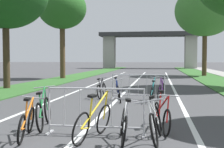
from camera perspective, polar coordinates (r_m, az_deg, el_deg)
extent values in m
cube|color=#2D5B26|center=(29.02, -6.75, -0.47)|extent=(2.85, 63.24, 0.05)
cube|color=#2D5B26|center=(28.31, 17.44, -0.66)|extent=(2.85, 63.24, 0.05)
cube|color=silver|center=(20.49, 3.90, -1.88)|extent=(0.14, 36.58, 0.01)
cube|color=silver|center=(20.44, 10.97, -1.94)|extent=(0.14, 36.58, 0.01)
cube|color=silver|center=(20.85, -3.03, -1.80)|extent=(0.14, 36.58, 0.01)
cube|color=#2D2D30|center=(54.52, 6.93, 7.29)|extent=(17.19, 4.35, 0.65)
cube|color=#9E9B93|center=(55.04, -0.47, 4.00)|extent=(1.94, 2.40, 5.62)
cube|color=#9E9B93|center=(54.60, 14.35, 3.92)|extent=(1.94, 2.40, 5.62)
cylinder|color=#3D2D1E|center=(18.18, -18.97, 3.03)|extent=(0.37, 0.37, 3.59)
cylinder|color=#4C3823|center=(26.43, -9.14, 3.91)|extent=(0.44, 0.44, 4.40)
ellipsoid|color=#23561E|center=(26.76, -9.20, 11.92)|extent=(4.07, 4.07, 3.46)
cylinder|color=#4C3823|center=(31.18, 16.74, 3.42)|extent=(0.45, 0.45, 4.14)
ellipsoid|color=#38702D|center=(31.52, 16.85, 11.15)|extent=(5.79, 5.79, 4.92)
cylinder|color=#ADADB2|center=(7.16, -11.54, -6.57)|extent=(0.04, 0.04, 1.05)
cube|color=#ADADB2|center=(7.26, -11.50, -10.54)|extent=(0.06, 0.44, 0.03)
cylinder|color=#ADADB2|center=(6.75, 5.95, -7.09)|extent=(0.04, 0.04, 1.05)
cube|color=#ADADB2|center=(6.86, 5.93, -11.29)|extent=(0.06, 0.44, 0.03)
cylinder|color=#ADADB2|center=(6.81, -3.07, -2.71)|extent=(2.14, 0.06, 0.04)
cylinder|color=#ADADB2|center=(6.94, -3.05, -9.71)|extent=(2.14, 0.06, 0.04)
cylinder|color=#ADADB2|center=(7.03, -8.80, -5.97)|extent=(0.02, 0.02, 0.87)
cylinder|color=#ADADB2|center=(6.94, -5.96, -6.07)|extent=(0.02, 0.02, 0.87)
cylinder|color=#ADADB2|center=(6.86, -3.06, -6.16)|extent=(0.02, 0.02, 0.87)
cylinder|color=#ADADB2|center=(6.80, -0.09, -6.23)|extent=(0.02, 0.02, 0.87)
cylinder|color=#ADADB2|center=(6.76, 2.91, -6.29)|extent=(0.02, 0.02, 0.87)
cylinder|color=#ADADB2|center=(12.89, 0.14, -2.34)|extent=(0.04, 0.04, 1.05)
cube|color=#ADADB2|center=(12.95, 0.14, -4.59)|extent=(0.08, 0.44, 0.03)
cylinder|color=#ADADB2|center=(12.65, 9.69, -2.48)|extent=(0.04, 0.04, 1.05)
cube|color=#ADADB2|center=(12.71, 9.67, -4.77)|extent=(0.08, 0.44, 0.03)
cylinder|color=#ADADB2|center=(12.69, 4.88, -0.14)|extent=(2.14, 0.14, 0.04)
cylinder|color=#ADADB2|center=(12.76, 4.87, -3.96)|extent=(2.14, 0.14, 0.04)
cylinder|color=#ADADB2|center=(12.82, 1.71, -1.96)|extent=(0.02, 0.02, 0.87)
cylinder|color=#ADADB2|center=(12.76, 3.28, -1.99)|extent=(0.02, 0.02, 0.87)
cylinder|color=#ADADB2|center=(12.72, 4.87, -2.01)|extent=(0.02, 0.02, 0.87)
cylinder|color=#ADADB2|center=(12.68, 6.47, -2.03)|extent=(0.02, 0.02, 0.87)
cylinder|color=#ADADB2|center=(12.66, 8.08, -2.05)|extent=(0.02, 0.02, 0.87)
torus|color=black|center=(12.71, 1.04, -3.24)|extent=(0.28, 0.70, 0.68)
torus|color=black|center=(11.75, 1.33, -3.73)|extent=(0.28, 0.70, 0.68)
cylinder|color=#1E389E|center=(12.22, 0.96, -2.21)|extent=(0.13, 0.94, 0.57)
cylinder|color=#1E389E|center=(12.40, 0.91, -2.16)|extent=(0.17, 0.09, 0.64)
cylinder|color=#1E389E|center=(12.56, 1.11, -3.42)|extent=(0.10, 0.31, 0.08)
cylinder|color=#1E389E|center=(11.74, 1.10, -2.42)|extent=(0.14, 0.07, 0.54)
cube|color=black|center=(12.41, 0.65, -0.69)|extent=(0.15, 0.26, 0.07)
cylinder|color=#99999E|center=(11.74, 0.87, -1.10)|extent=(0.51, 0.13, 0.12)
torus|color=black|center=(5.88, 2.26, -10.69)|extent=(0.22, 0.64, 0.62)
torus|color=black|center=(6.84, 2.02, -8.77)|extent=(0.22, 0.64, 0.62)
cylinder|color=#B7B7BC|center=(6.28, 2.47, -7.53)|extent=(0.10, 0.95, 0.52)
cylinder|color=#B7B7BC|center=(6.10, 2.55, -7.67)|extent=(0.15, 0.10, 0.63)
cylinder|color=#B7B7BC|center=(6.04, 2.18, -10.56)|extent=(0.08, 0.32, 0.07)
cylinder|color=#B7B7BC|center=(6.77, 2.33, -6.79)|extent=(0.12, 0.08, 0.49)
cube|color=black|center=(6.02, 3.00, -4.82)|extent=(0.14, 0.25, 0.06)
cylinder|color=#99999E|center=(6.71, 2.65, -4.76)|extent=(0.53, 0.10, 0.10)
torus|color=black|center=(6.02, -5.74, -10.11)|extent=(0.31, 0.70, 0.68)
torus|color=black|center=(6.97, -1.57, -8.31)|extent=(0.31, 0.70, 0.68)
cylinder|color=gold|center=(6.39, -3.14, -6.45)|extent=(0.39, 1.01, 0.67)
cylinder|color=gold|center=(6.21, -4.01, -7.05)|extent=(0.15, 0.15, 0.67)
cylinder|color=gold|center=(6.18, -5.02, -10.01)|extent=(0.10, 0.35, 0.08)
cylinder|color=gold|center=(6.87, -1.22, -5.79)|extent=(0.14, 0.12, 0.64)
cube|color=black|center=(6.10, -3.66, -4.07)|extent=(0.16, 0.26, 0.07)
cylinder|color=#99999E|center=(6.79, -0.86, -3.20)|extent=(0.52, 0.15, 0.12)
torus|color=black|center=(11.71, 7.24, -3.84)|extent=(0.16, 0.67, 0.66)
torus|color=black|center=(12.78, 7.55, -3.29)|extent=(0.16, 0.67, 0.66)
cylinder|color=#197A7F|center=(12.19, 7.60, -2.21)|extent=(0.16, 1.04, 0.62)
cylinder|color=#197A7F|center=(11.99, 7.49, -2.60)|extent=(0.13, 0.13, 0.56)
cylinder|color=#197A7F|center=(11.89, 7.27, -3.86)|extent=(0.03, 0.35, 0.08)
cylinder|color=#197A7F|center=(12.72, 7.74, -2.00)|extent=(0.13, 0.10, 0.59)
cube|color=black|center=(11.93, 7.68, -1.30)|extent=(0.12, 0.24, 0.06)
cylinder|color=#99999E|center=(12.68, 7.93, -0.69)|extent=(0.42, 0.04, 0.09)
torus|color=black|center=(12.83, -2.41, -3.33)|extent=(0.17, 0.63, 0.62)
torus|color=black|center=(13.76, -1.44, -2.91)|extent=(0.17, 0.63, 0.62)
cylinder|color=black|center=(13.26, -2.10, -1.98)|extent=(0.07, 0.94, 0.56)
cylinder|color=black|center=(13.08, -2.27, -2.16)|extent=(0.13, 0.11, 0.57)
cylinder|color=black|center=(12.98, -2.23, -3.36)|extent=(0.05, 0.31, 0.07)
cylinder|color=black|center=(13.72, -1.62, -1.81)|extent=(0.12, 0.09, 0.53)
cube|color=black|center=(13.04, -2.48, -0.93)|extent=(0.12, 0.25, 0.06)
cylinder|color=#99999E|center=(13.69, -1.80, -0.72)|extent=(0.44, 0.05, 0.09)
torus|color=black|center=(7.88, 8.14, -7.31)|extent=(0.23, 0.61, 0.61)
torus|color=black|center=(6.84, 10.09, -8.87)|extent=(0.23, 0.61, 0.61)
cylinder|color=red|center=(7.34, 9.22, -5.75)|extent=(0.33, 1.03, 0.62)
cylinder|color=red|center=(7.54, 8.85, -5.63)|extent=(0.09, 0.13, 0.65)
cylinder|color=red|center=(7.72, 8.40, -7.70)|extent=(0.10, 0.35, 0.07)
cylinder|color=red|center=(6.82, 10.28, -6.41)|extent=(0.09, 0.11, 0.59)
cube|color=black|center=(7.55, 9.02, -3.16)|extent=(0.15, 0.26, 0.06)
cylinder|color=#99999E|center=(6.81, 10.47, -3.94)|extent=(0.42, 0.12, 0.07)
torus|color=black|center=(7.28, -13.26, -7.84)|extent=(0.25, 0.70, 0.70)
torus|color=black|center=(8.28, -11.86, -6.53)|extent=(0.25, 0.70, 0.70)
cylinder|color=#1E7238|center=(7.72, -12.80, -4.94)|extent=(0.29, 0.99, 0.64)
cylinder|color=#1E7238|center=(7.53, -13.02, -5.64)|extent=(0.09, 0.13, 0.59)
cylinder|color=#1E7238|center=(7.45, -12.98, -7.81)|extent=(0.08, 0.34, 0.08)
cylinder|color=#1E7238|center=(8.22, -12.13, -4.46)|extent=(0.10, 0.11, 0.61)
cube|color=black|center=(7.47, -13.33, -3.47)|extent=(0.15, 0.26, 0.06)
cylinder|color=#99999E|center=(8.17, -12.40, -2.36)|extent=(0.55, 0.13, 0.08)
torus|color=black|center=(13.75, 9.35, -2.92)|extent=(0.20, 0.64, 0.64)
torus|color=black|center=(12.72, 8.71, -3.38)|extent=(0.20, 0.64, 0.64)
cylinder|color=#662884|center=(13.23, 9.21, -1.80)|extent=(0.12, 1.01, 0.65)
cylinder|color=#662884|center=(13.43, 9.30, -1.99)|extent=(0.13, 0.11, 0.60)
cylinder|color=#662884|center=(13.59, 9.24, -3.09)|extent=(0.08, 0.34, 0.08)
cylinder|color=#662884|center=(12.71, 8.89, -1.98)|extent=(0.12, 0.08, 0.62)
cube|color=black|center=(13.44, 9.47, -0.73)|extent=(0.14, 0.25, 0.06)
cylinder|color=#99999E|center=(12.71, 9.07, -0.58)|extent=(0.44, 0.09, 0.08)
torus|color=black|center=(6.37, -16.40, -9.85)|extent=(0.25, 0.61, 0.60)
torus|color=black|center=(7.30, -14.76, -8.20)|extent=(0.25, 0.61, 0.60)
cylinder|color=orange|center=(6.75, -15.33, -6.88)|extent=(0.19, 0.94, 0.55)
cylinder|color=orange|center=(6.57, -15.64, -7.12)|extent=(0.14, 0.10, 0.62)
cylinder|color=orange|center=(6.52, -16.13, -9.75)|extent=(0.10, 0.31, 0.07)
cylinder|color=orange|center=(7.23, -14.58, -6.24)|extent=(0.11, 0.08, 0.52)
cube|color=black|center=(6.49, -15.42, -4.52)|extent=(0.16, 0.26, 0.06)
cylinder|color=#99999E|center=(7.16, -14.39, -4.24)|extent=(0.49, 0.14, 0.09)
torus|color=black|center=(6.88, 8.53, -8.50)|extent=(0.23, 0.69, 0.67)
torus|color=black|center=(5.91, 7.76, -10.36)|extent=(0.23, 0.69, 0.67)
cylinder|color=silver|center=(6.37, 7.69, -6.89)|extent=(0.23, 0.96, 0.58)
cylinder|color=silver|center=(6.56, 7.90, -6.85)|extent=(0.17, 0.13, 0.60)
cylinder|color=silver|center=(6.73, 8.46, -8.97)|extent=(0.04, 0.32, 0.08)
cylinder|color=silver|center=(5.89, 7.24, -7.70)|extent=(0.15, 0.10, 0.56)
cube|color=black|center=(6.56, 7.40, -4.23)|extent=(0.13, 0.25, 0.07)
cylinder|color=#99999E|center=(5.87, 6.72, -5.01)|extent=(0.54, 0.07, 0.14)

